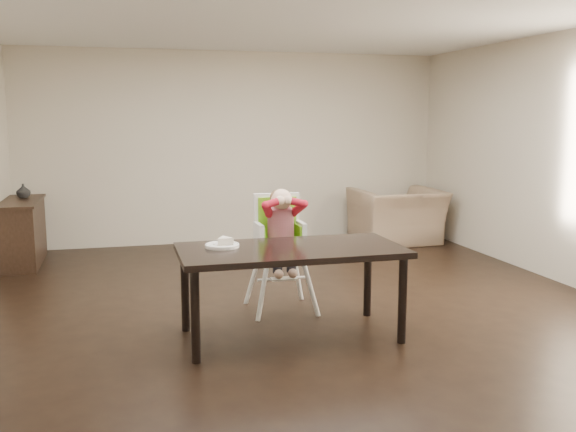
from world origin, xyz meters
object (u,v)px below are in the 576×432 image
(high_chair, at_px, (280,225))
(armchair, at_px, (397,207))
(dining_table, at_px, (291,257))
(sideboard, at_px, (23,232))

(high_chair, height_order, armchair, high_chair)
(dining_table, bearing_deg, high_chair, 82.27)
(dining_table, distance_m, sideboard, 4.19)
(dining_table, xyz_separation_m, sideboard, (-2.48, 3.37, -0.27))
(high_chair, distance_m, sideboard, 3.69)
(armchair, distance_m, sideboard, 4.98)
(high_chair, xyz_separation_m, armchair, (2.39, 2.68, -0.29))
(sideboard, bearing_deg, dining_table, -53.60)
(high_chair, bearing_deg, dining_table, -97.61)
(dining_table, distance_m, high_chair, 0.79)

